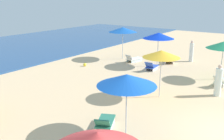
{
  "coord_description": "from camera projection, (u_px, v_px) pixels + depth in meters",
  "views": [
    {
      "loc": [
        -9.91,
        -1.31,
        5.05
      ],
      "look_at": [
        1.29,
        6.67,
        1.23
      ],
      "focal_mm": 42.17,
      "sensor_mm": 36.0,
      "label": 1
    }
  ],
  "objects": [
    {
      "name": "lounge_chair_3_0",
      "position": [
        169.0,
        60.0,
        20.81
      ],
      "size": [
        1.54,
        1.3,
        0.74
      ],
      "rotation": [
        0.0,
        0.0,
        2.13
      ],
      "color": "silver",
      "rests_on": "ground_plane"
    },
    {
      "name": "umbrella_2",
      "position": [
        224.0,
        45.0,
        16.21
      ],
      "size": [
        2.09,
        2.09,
        2.42
      ],
      "color": "silver",
      "rests_on": "ground_plane"
    },
    {
      "name": "umbrella_0",
      "position": [
        123.0,
        30.0,
        21.63
      ],
      "size": [
        2.36,
        2.36,
        2.67
      ],
      "color": "silver",
      "rests_on": "ground_plane"
    },
    {
      "name": "umbrella_8",
      "position": [
        161.0,
        54.0,
        13.2
      ],
      "size": [
        1.91,
        1.91,
        2.49
      ],
      "color": "silver",
      "rests_on": "ground_plane"
    },
    {
      "name": "lounge_chair_0_0",
      "position": [
        134.0,
        59.0,
        21.24
      ],
      "size": [
        1.6,
        0.95,
        0.65
      ],
      "rotation": [
        0.0,
        0.0,
        1.32
      ],
      "color": "silver",
      "rests_on": "ground_plane"
    },
    {
      "name": "beachgoer_0",
      "position": [
        218.0,
        82.0,
        13.77
      ],
      "size": [
        0.47,
        0.47,
        1.7
      ],
      "rotation": [
        0.0,
        0.0,
        1.92
      ],
      "color": "white",
      "rests_on": "ground_plane"
    },
    {
      "name": "lounge_chair_7_0",
      "position": [
        105.0,
        123.0,
        10.37
      ],
      "size": [
        1.5,
        1.12,
        0.7
      ],
      "rotation": [
        0.0,
        0.0,
        2.01
      ],
      "color": "silver",
      "rests_on": "ground_plane"
    },
    {
      "name": "umbrella_7",
      "position": [
        127.0,
        80.0,
        9.56
      ],
      "size": [
        2.22,
        2.22,
        2.36
      ],
      "color": "silver",
      "rests_on": "ground_plane"
    },
    {
      "name": "umbrella_3",
      "position": [
        158.0,
        36.0,
        19.37
      ],
      "size": [
        2.31,
        2.31,
        2.54
      ],
      "color": "silver",
      "rests_on": "ground_plane"
    },
    {
      "name": "beachgoer_2",
      "position": [
        191.0,
        52.0,
        21.19
      ],
      "size": [
        0.44,
        0.44,
        1.71
      ],
      "rotation": [
        0.0,
        0.0,
        1.06
      ],
      "color": "silver",
      "rests_on": "ground_plane"
    },
    {
      "name": "cooler_box_0",
      "position": [
        159.0,
        57.0,
        22.18
      ],
      "size": [
        0.55,
        0.5,
        0.35
      ],
      "primitive_type": "cube",
      "rotation": [
        0.0,
        0.0,
        2.62
      ],
      "color": "white",
      "rests_on": "ground_plane"
    },
    {
      "name": "lounge_chair_3_1",
      "position": [
        151.0,
        67.0,
        18.8
      ],
      "size": [
        1.38,
        0.71,
        0.7
      ],
      "rotation": [
        0.0,
        0.0,
        1.66
      ],
      "color": "silver",
      "rests_on": "ground_plane"
    },
    {
      "name": "beach_ball_1",
      "position": [
        85.0,
        65.0,
        19.9
      ],
      "size": [
        0.24,
        0.24,
        0.24
      ],
      "primitive_type": "sphere",
      "color": "yellow",
      "rests_on": "ground_plane"
    },
    {
      "name": "lounge_chair_2_0",
      "position": [
        222.0,
        81.0,
        15.55
      ],
      "size": [
        1.55,
        0.84,
        0.69
      ],
      "rotation": [
        0.0,
        0.0,
        1.39
      ],
      "color": "silver",
      "rests_on": "ground_plane"
    }
  ]
}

